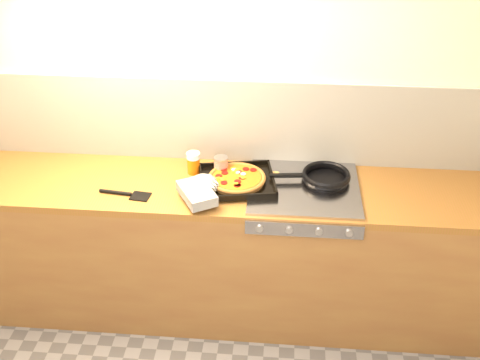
# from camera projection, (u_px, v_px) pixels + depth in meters

# --- Properties ---
(room_shell) EXTENTS (3.20, 3.20, 3.20)m
(room_shell) POSITION_uv_depth(u_px,v_px,m) (227.00, 121.00, 3.21)
(room_shell) COLOR white
(room_shell) RESTS_ON ground
(counter_run) EXTENTS (3.20, 0.62, 0.90)m
(counter_run) POSITION_uv_depth(u_px,v_px,m) (224.00, 249.00, 3.34)
(counter_run) COLOR brown
(counter_run) RESTS_ON ground
(stovetop) EXTENTS (0.60, 0.56, 0.02)m
(stovetop) POSITION_uv_depth(u_px,v_px,m) (304.00, 188.00, 3.07)
(stovetop) COLOR #9A9A9F
(stovetop) RESTS_ON counter_run
(pizza_on_tray) EXTENTS (0.55, 0.54, 0.07)m
(pizza_on_tray) POSITION_uv_depth(u_px,v_px,m) (226.00, 182.00, 3.04)
(pizza_on_tray) COLOR black
(pizza_on_tray) RESTS_ON stovetop
(frying_pan) EXTENTS (0.46, 0.30, 0.04)m
(frying_pan) POSITION_uv_depth(u_px,v_px,m) (325.00, 177.00, 3.10)
(frying_pan) COLOR black
(frying_pan) RESTS_ON stovetop
(tomato_can) EXTENTS (0.09, 0.09, 0.12)m
(tomato_can) POSITION_uv_depth(u_px,v_px,m) (221.00, 166.00, 3.16)
(tomato_can) COLOR #A61B0D
(tomato_can) RESTS_ON counter_run
(juice_glass) EXTENTS (0.10, 0.10, 0.13)m
(juice_glass) POSITION_uv_depth(u_px,v_px,m) (193.00, 163.00, 3.18)
(juice_glass) COLOR orange
(juice_glass) RESTS_ON counter_run
(wooden_spoon) EXTENTS (0.30, 0.07, 0.02)m
(wooden_spoon) POSITION_uv_depth(u_px,v_px,m) (260.00, 171.00, 3.21)
(wooden_spoon) COLOR #A78546
(wooden_spoon) RESTS_ON counter_run
(black_spatula) EXTENTS (0.29, 0.10, 0.02)m
(black_spatula) POSITION_uv_depth(u_px,v_px,m) (126.00, 194.00, 3.01)
(black_spatula) COLOR black
(black_spatula) RESTS_ON counter_run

